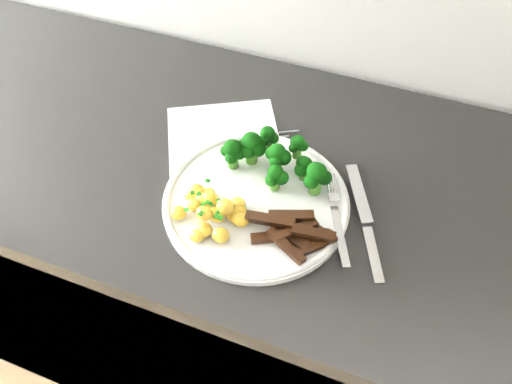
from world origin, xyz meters
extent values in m
cube|color=black|center=(0.04, 1.68, 0.45)|extent=(2.38, 0.59, 0.89)
cube|color=silver|center=(-0.15, 1.68, 0.89)|extent=(0.31, 0.35, 0.00)
cube|color=slate|center=(-0.11, 1.76, 0.89)|extent=(0.12, 0.07, 0.00)
cube|color=slate|center=(-0.12, 1.74, 0.89)|extent=(0.12, 0.06, 0.00)
cube|color=slate|center=(-0.13, 1.72, 0.89)|extent=(0.11, 0.06, 0.00)
cube|color=slate|center=(-0.14, 1.70, 0.89)|extent=(0.11, 0.06, 0.00)
cylinder|color=white|center=(-0.06, 1.60, 0.90)|extent=(0.30, 0.30, 0.01)
torus|color=white|center=(-0.06, 1.60, 0.90)|extent=(0.30, 0.30, 0.01)
cylinder|color=#366B1D|center=(-0.05, 1.67, 0.93)|extent=(0.02, 0.02, 0.02)
sphere|color=black|center=(-0.04, 1.67, 0.95)|extent=(0.03, 0.03, 0.03)
sphere|color=black|center=(-0.05, 1.68, 0.94)|extent=(0.02, 0.02, 0.02)
sphere|color=black|center=(-0.06, 1.67, 0.94)|extent=(0.02, 0.02, 0.02)
sphere|color=black|center=(-0.05, 1.65, 0.94)|extent=(0.02, 0.02, 0.02)
sphere|color=black|center=(-0.05, 1.67, 0.95)|extent=(0.03, 0.03, 0.03)
cylinder|color=#366B1D|center=(0.00, 1.67, 0.91)|extent=(0.02, 0.02, 0.02)
sphere|color=black|center=(0.01, 1.67, 0.93)|extent=(0.02, 0.02, 0.02)
sphere|color=black|center=(-0.01, 1.68, 0.93)|extent=(0.02, 0.02, 0.02)
sphere|color=black|center=(-0.01, 1.66, 0.93)|extent=(0.02, 0.02, 0.02)
sphere|color=black|center=(0.00, 1.67, 0.94)|extent=(0.02, 0.02, 0.02)
cylinder|color=#366B1D|center=(-0.10, 1.68, 0.92)|extent=(0.02, 0.02, 0.03)
sphere|color=black|center=(-0.09, 1.68, 0.94)|extent=(0.03, 0.03, 0.03)
sphere|color=black|center=(-0.10, 1.69, 0.94)|extent=(0.02, 0.02, 0.02)
sphere|color=black|center=(-0.11, 1.67, 0.94)|extent=(0.02, 0.02, 0.02)
sphere|color=black|center=(-0.10, 1.66, 0.94)|extent=(0.02, 0.02, 0.02)
sphere|color=black|center=(-0.10, 1.68, 0.95)|extent=(0.03, 0.03, 0.03)
cylinder|color=#366B1D|center=(-0.03, 1.71, 0.92)|extent=(0.02, 0.02, 0.02)
sphere|color=black|center=(-0.02, 1.71, 0.94)|extent=(0.02, 0.02, 0.02)
sphere|color=black|center=(-0.03, 1.71, 0.94)|extent=(0.02, 0.02, 0.02)
sphere|color=black|center=(-0.03, 1.70, 0.94)|extent=(0.02, 0.02, 0.02)
sphere|color=black|center=(-0.03, 1.71, 0.95)|extent=(0.02, 0.02, 0.02)
cylinder|color=#366B1D|center=(-0.08, 1.71, 0.92)|extent=(0.02, 0.02, 0.02)
sphere|color=black|center=(-0.07, 1.71, 0.94)|extent=(0.02, 0.02, 0.02)
sphere|color=black|center=(-0.09, 1.71, 0.94)|extent=(0.02, 0.02, 0.02)
sphere|color=black|center=(-0.08, 1.70, 0.94)|extent=(0.02, 0.02, 0.02)
sphere|color=black|center=(-0.08, 1.71, 0.95)|extent=(0.03, 0.03, 0.03)
cylinder|color=#366B1D|center=(0.02, 1.65, 0.92)|extent=(0.02, 0.02, 0.03)
sphere|color=black|center=(0.03, 1.65, 0.94)|extent=(0.02, 0.02, 0.02)
sphere|color=black|center=(0.02, 1.66, 0.94)|extent=(0.03, 0.03, 0.03)
sphere|color=black|center=(0.02, 1.64, 0.94)|extent=(0.02, 0.02, 0.02)
sphere|color=black|center=(0.02, 1.65, 0.95)|extent=(0.03, 0.03, 0.03)
cylinder|color=#366B1D|center=(-0.12, 1.66, 0.92)|extent=(0.02, 0.02, 0.03)
sphere|color=black|center=(-0.11, 1.66, 0.94)|extent=(0.02, 0.02, 0.02)
sphere|color=black|center=(-0.12, 1.67, 0.94)|extent=(0.03, 0.03, 0.03)
sphere|color=black|center=(-0.14, 1.66, 0.93)|extent=(0.02, 0.02, 0.02)
sphere|color=black|center=(-0.12, 1.64, 0.94)|extent=(0.02, 0.02, 0.02)
sphere|color=black|center=(-0.12, 1.66, 0.94)|extent=(0.03, 0.03, 0.03)
cylinder|color=#366B1D|center=(-0.04, 1.63, 0.91)|extent=(0.02, 0.02, 0.02)
sphere|color=black|center=(-0.03, 1.63, 0.93)|extent=(0.02, 0.02, 0.02)
sphere|color=black|center=(-0.05, 1.64, 0.93)|extent=(0.02, 0.02, 0.02)
sphere|color=black|center=(-0.04, 1.62, 0.93)|extent=(0.02, 0.02, 0.02)
sphere|color=black|center=(-0.04, 1.63, 0.94)|extent=(0.03, 0.03, 0.03)
ellipsoid|color=#EABA4F|center=(-0.13, 1.58, 0.91)|extent=(0.02, 0.02, 0.02)
ellipsoid|color=#EABA4F|center=(-0.13, 1.57, 0.91)|extent=(0.03, 0.03, 0.03)
ellipsoid|color=#EABA4F|center=(-0.08, 1.51, 0.91)|extent=(0.03, 0.02, 0.02)
ellipsoid|color=#EABA4F|center=(-0.16, 1.53, 0.91)|extent=(0.03, 0.02, 0.02)
ellipsoid|color=#EABA4F|center=(-0.16, 1.57, 0.91)|extent=(0.03, 0.02, 0.02)
ellipsoid|color=#EABA4F|center=(-0.10, 1.54, 0.91)|extent=(0.02, 0.02, 0.02)
ellipsoid|color=#EABA4F|center=(-0.10, 1.54, 0.91)|extent=(0.03, 0.02, 0.02)
ellipsoid|color=#EABA4F|center=(-0.08, 1.57, 0.91)|extent=(0.03, 0.02, 0.02)
ellipsoid|color=#EABA4F|center=(-0.15, 1.55, 0.91)|extent=(0.02, 0.02, 0.02)
ellipsoid|color=#EABA4F|center=(-0.07, 1.56, 0.91)|extent=(0.02, 0.02, 0.02)
ellipsoid|color=#EABA4F|center=(-0.12, 1.50, 0.91)|extent=(0.02, 0.02, 0.02)
ellipsoid|color=#EABA4F|center=(-0.08, 1.55, 0.91)|extent=(0.02, 0.02, 0.02)
ellipsoid|color=#EABA4F|center=(-0.09, 1.55, 0.93)|extent=(0.03, 0.03, 0.02)
ellipsoid|color=#EABA4F|center=(-0.15, 1.57, 0.91)|extent=(0.03, 0.03, 0.03)
ellipsoid|color=#EABA4F|center=(-0.11, 1.51, 0.91)|extent=(0.03, 0.02, 0.02)
ellipsoid|color=#EABA4F|center=(-0.14, 1.56, 0.91)|extent=(0.03, 0.02, 0.02)
ellipsoid|color=#EABA4F|center=(-0.07, 1.55, 0.91)|extent=(0.03, 0.03, 0.02)
ellipsoid|color=#EABA4F|center=(-0.12, 1.53, 0.93)|extent=(0.03, 0.02, 0.02)
cube|color=#165F10|center=(-0.10, 1.53, 0.93)|extent=(0.01, 0.01, 0.00)
cube|color=#165F10|center=(-0.14, 1.52, 0.93)|extent=(0.01, 0.01, 0.00)
cube|color=#165F10|center=(-0.12, 1.52, 0.94)|extent=(0.01, 0.01, 0.00)
cube|color=#165F10|center=(-0.11, 1.55, 0.93)|extent=(0.01, 0.01, 0.00)
cube|color=#165F10|center=(-0.11, 1.56, 0.93)|extent=(0.01, 0.01, 0.00)
cube|color=#165F10|center=(-0.12, 1.52, 0.94)|extent=(0.01, 0.01, 0.00)
cube|color=#165F10|center=(-0.15, 1.55, 0.94)|extent=(0.01, 0.01, 0.00)
cube|color=#165F10|center=(-0.10, 1.54, 0.93)|extent=(0.01, 0.01, 0.00)
cube|color=#165F10|center=(-0.14, 1.58, 0.94)|extent=(0.01, 0.01, 0.00)
cube|color=#165F10|center=(-0.14, 1.55, 0.94)|extent=(0.01, 0.01, 0.00)
cube|color=#165F10|center=(-0.09, 1.53, 0.93)|extent=(0.01, 0.01, 0.00)
cube|color=#165F10|center=(-0.09, 1.52, 0.94)|extent=(0.01, 0.01, 0.00)
cube|color=#165F10|center=(-0.12, 1.55, 0.93)|extent=(0.01, 0.01, 0.00)
cube|color=#165F10|center=(-0.13, 1.54, 0.93)|extent=(0.01, 0.01, 0.00)
cube|color=black|center=(0.03, 1.55, 0.91)|extent=(0.08, 0.04, 0.02)
cube|color=black|center=(0.05, 1.55, 0.91)|extent=(0.07, 0.07, 0.02)
cube|color=black|center=(0.04, 1.57, 0.91)|extent=(0.07, 0.02, 0.01)
cube|color=black|center=(0.03, 1.58, 0.91)|extent=(0.06, 0.02, 0.01)
cube|color=black|center=(-0.02, 1.54, 0.91)|extent=(0.06, 0.04, 0.01)
cube|color=black|center=(0.01, 1.55, 0.91)|extent=(0.07, 0.04, 0.02)
cube|color=black|center=(0.05, 1.56, 0.92)|extent=(0.07, 0.03, 0.02)
cube|color=black|center=(-0.02, 1.56, 0.92)|extent=(0.08, 0.02, 0.02)
cube|color=black|center=(0.01, 1.52, 0.92)|extent=(0.07, 0.05, 0.01)
cube|color=black|center=(0.01, 1.58, 0.92)|extent=(0.07, 0.04, 0.01)
cube|color=black|center=(0.02, 1.56, 0.92)|extent=(0.06, 0.06, 0.01)
cube|color=#B8B9BD|center=(0.08, 1.58, 0.91)|extent=(0.06, 0.12, 0.02)
cube|color=#B8B9BD|center=(0.06, 1.64, 0.91)|extent=(0.03, 0.03, 0.01)
cylinder|color=#B8B9BD|center=(0.05, 1.67, 0.91)|extent=(0.02, 0.04, 0.00)
cylinder|color=#B8B9BD|center=(0.05, 1.67, 0.91)|extent=(0.02, 0.04, 0.00)
cylinder|color=#B8B9BD|center=(0.04, 1.67, 0.91)|extent=(0.02, 0.04, 0.00)
cylinder|color=#B8B9BD|center=(0.04, 1.67, 0.91)|extent=(0.02, 0.04, 0.00)
cube|color=#B8B9BD|center=(0.09, 1.67, 0.91)|extent=(0.07, 0.13, 0.01)
cube|color=#B8B9BD|center=(0.14, 1.57, 0.90)|extent=(0.06, 0.10, 0.02)
camera|label=1|loc=(0.11, 1.14, 1.52)|focal=34.42mm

